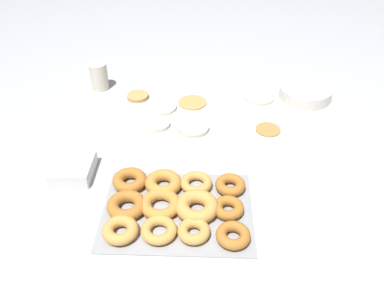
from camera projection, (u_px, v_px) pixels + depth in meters
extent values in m
plane|color=#B2B5BA|center=(203.00, 132.00, 1.38)|extent=(3.00, 3.00, 0.00)
cylinder|color=#B27F42|center=(267.00, 129.00, 1.39)|extent=(0.08, 0.08, 0.01)
cylinder|color=tan|center=(137.00, 96.00, 1.56)|extent=(0.08, 0.08, 0.01)
cylinder|color=silver|center=(157.00, 124.00, 1.41)|extent=(0.09, 0.09, 0.01)
cylinder|color=beige|center=(193.00, 128.00, 1.39)|extent=(0.11, 0.11, 0.01)
cylinder|color=silver|center=(161.00, 107.00, 1.50)|extent=(0.11, 0.11, 0.01)
cylinder|color=tan|center=(192.00, 102.00, 1.53)|extent=(0.11, 0.11, 0.01)
cylinder|color=beige|center=(259.00, 97.00, 1.56)|extent=(0.12, 0.12, 0.01)
cube|color=#93969B|center=(177.00, 210.00, 1.09)|extent=(0.40, 0.30, 0.01)
torus|color=#D19347|center=(119.00, 230.00, 1.01)|extent=(0.09, 0.09, 0.03)
torus|color=#D19347|center=(158.00, 230.00, 1.01)|extent=(0.09, 0.09, 0.03)
torus|color=#D19347|center=(193.00, 231.00, 1.01)|extent=(0.08, 0.08, 0.03)
torus|color=#AD6B28|center=(232.00, 235.00, 1.00)|extent=(0.09, 0.09, 0.03)
torus|color=#AD6B28|center=(126.00, 205.00, 1.08)|extent=(0.11, 0.11, 0.03)
torus|color=#C68438|center=(160.00, 204.00, 1.08)|extent=(0.11, 0.11, 0.03)
torus|color=#D19347|center=(196.00, 207.00, 1.07)|extent=(0.12, 0.12, 0.04)
torus|color=#AD6B28|center=(227.00, 208.00, 1.07)|extent=(0.08, 0.08, 0.03)
torus|color=#AD6B28|center=(129.00, 180.00, 1.16)|extent=(0.10, 0.10, 0.03)
torus|color=#C68438|center=(163.00, 183.00, 1.15)|extent=(0.10, 0.10, 0.03)
torus|color=#D19347|center=(195.00, 183.00, 1.15)|extent=(0.09, 0.09, 0.03)
torus|color=#AD6B28|center=(229.00, 185.00, 1.14)|extent=(0.09, 0.09, 0.03)
cylinder|color=silver|center=(305.00, 93.00, 1.55)|extent=(0.20, 0.20, 0.05)
cube|color=white|center=(73.00, 172.00, 1.20)|extent=(0.12, 0.13, 0.02)
cube|color=white|center=(72.00, 166.00, 1.19)|extent=(0.12, 0.13, 0.02)
cylinder|color=beige|center=(99.00, 76.00, 1.59)|extent=(0.07, 0.07, 0.11)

